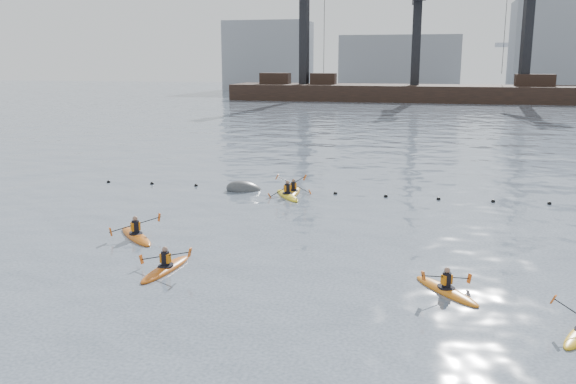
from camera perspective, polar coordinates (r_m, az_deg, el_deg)
name	(u,v)px	position (r m, az deg, el deg)	size (l,w,h in m)	color
float_line	(361,194)	(36.45, 6.82, -0.22)	(33.24, 0.73, 0.24)	black
barge_pier	(413,91)	(123.06, 11.61, 9.22)	(72.00, 19.30, 29.50)	black
skyline	(429,55)	(163.15, 13.05, 12.42)	(141.00, 28.00, 22.00)	gray
kayaker_0	(166,268)	(23.82, -11.37, -6.96)	(2.27, 3.39, 1.14)	#C15612
kayaker_2	(136,235)	(28.40, -14.04, -3.93)	(2.97, 3.00, 1.13)	#C55D12
kayaker_3	(294,192)	(36.59, 0.52, 0.02)	(2.20, 3.19, 1.26)	orange
kayaker_4	(446,289)	(21.95, 14.58, -8.82)	(2.50, 2.88, 1.05)	orange
kayaker_5	(287,195)	(35.75, -0.06, -0.26)	(2.36, 3.26, 1.37)	yellow
mooring_buoy	(244,190)	(37.59, -4.11, 0.17)	(2.27, 1.34, 1.13)	#414447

